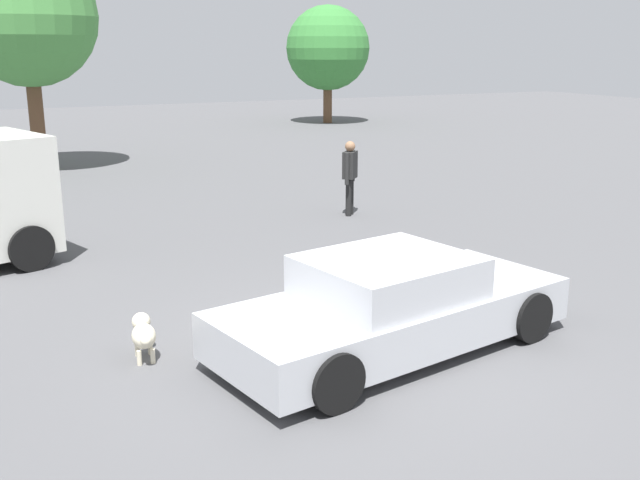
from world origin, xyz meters
TOP-DOWN VIEW (x-y plane):
  - ground_plane at (0.00, 0.00)m, footprint 80.00×80.00m
  - sedan_foreground at (0.32, -0.24)m, footprint 4.71×2.53m
  - dog at (-2.43, 0.83)m, footprint 0.33×0.72m
  - pedestrian at (3.38, 6.48)m, footprint 0.45×0.45m
  - tree_back_left at (-1.96, 16.01)m, footprint 3.96×3.96m
  - tree_far_right at (12.06, 24.74)m, footprint 3.94×3.94m

SIDE VIEW (x-z plane):
  - ground_plane at x=0.00m, z-range 0.00..0.00m
  - dog at x=-2.43m, z-range 0.07..0.55m
  - sedan_foreground at x=0.32m, z-range -0.04..1.14m
  - pedestrian at x=3.38m, z-range 0.15..1.77m
  - tree_far_right at x=12.06m, z-range 0.75..6.23m
  - tree_back_left at x=-1.96m, z-range 1.18..7.55m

